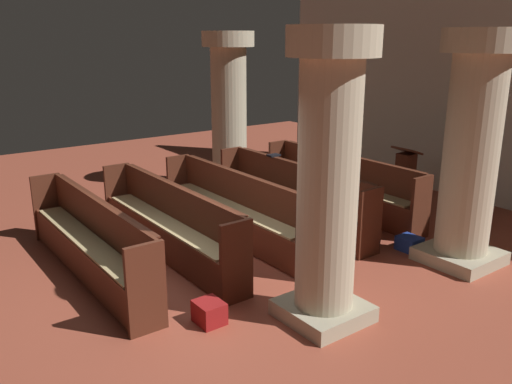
{
  "coord_description": "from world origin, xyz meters",
  "views": [
    {
      "loc": [
        5.53,
        -3.16,
        3.03
      ],
      "look_at": [
        -0.71,
        1.46,
        0.75
      ],
      "focal_mm": 37.27,
      "sensor_mm": 36.0,
      "label": 1
    }
  ],
  "objects_px": {
    "pew_row_0": "(340,182)",
    "lectern": "(405,180)",
    "pew_row_3": "(168,220)",
    "kneeler_box_blue": "(409,243)",
    "pew_row_2": "(235,205)",
    "pew_row_1": "(291,193)",
    "kneeler_box_red": "(209,312)",
    "pillar_aisle_side": "(472,147)",
    "hymn_book": "(274,155)",
    "pillar_aisle_rear": "(328,176)",
    "pew_row_4": "(89,237)",
    "pillar_far_side": "(229,108)"
  },
  "relations": [
    {
      "from": "pew_row_4",
      "to": "kneeler_box_blue",
      "type": "height_order",
      "value": "pew_row_4"
    },
    {
      "from": "pillar_far_side",
      "to": "kneeler_box_red",
      "type": "xyz_separation_m",
      "value": [
        4.52,
        -3.3,
        -1.51
      ]
    },
    {
      "from": "pillar_far_side",
      "to": "kneeler_box_red",
      "type": "bearing_deg",
      "value": -36.14
    },
    {
      "from": "pew_row_2",
      "to": "pillar_aisle_side",
      "type": "relative_size",
      "value": 1.13
    },
    {
      "from": "kneeler_box_blue",
      "to": "lectern",
      "type": "bearing_deg",
      "value": 130.6
    },
    {
      "from": "pew_row_1",
      "to": "pew_row_4",
      "type": "height_order",
      "value": "same"
    },
    {
      "from": "pew_row_3",
      "to": "kneeler_box_blue",
      "type": "distance_m",
      "value": 3.53
    },
    {
      "from": "pew_row_0",
      "to": "lectern",
      "type": "relative_size",
      "value": 3.27
    },
    {
      "from": "kneeler_box_red",
      "to": "pillar_aisle_side",
      "type": "bearing_deg",
      "value": 79.74
    },
    {
      "from": "pew_row_1",
      "to": "pillar_aisle_side",
      "type": "bearing_deg",
      "value": 18.32
    },
    {
      "from": "pew_row_3",
      "to": "pillar_aisle_rear",
      "type": "distance_m",
      "value": 2.89
    },
    {
      "from": "pew_row_2",
      "to": "kneeler_box_blue",
      "type": "xyz_separation_m",
      "value": [
        1.93,
        1.79,
        -0.43
      ]
    },
    {
      "from": "pew_row_2",
      "to": "pillar_aisle_side",
      "type": "distance_m",
      "value": 3.48
    },
    {
      "from": "pillar_aisle_rear",
      "to": "kneeler_box_red",
      "type": "bearing_deg",
      "value": -121.8
    },
    {
      "from": "pew_row_3",
      "to": "pew_row_4",
      "type": "xyz_separation_m",
      "value": [
        0.0,
        -1.14,
        0.0
      ]
    },
    {
      "from": "kneeler_box_red",
      "to": "kneeler_box_blue",
      "type": "xyz_separation_m",
      "value": [
        -0.02,
        3.46,
        -0.02
      ]
    },
    {
      "from": "pillar_far_side",
      "to": "kneeler_box_blue",
      "type": "height_order",
      "value": "pillar_far_side"
    },
    {
      "from": "pillar_far_side",
      "to": "pillar_aisle_side",
      "type": "bearing_deg",
      "value": 4.15
    },
    {
      "from": "pew_row_4",
      "to": "lectern",
      "type": "height_order",
      "value": "lectern"
    },
    {
      "from": "pew_row_2",
      "to": "pillar_aisle_rear",
      "type": "xyz_separation_m",
      "value": [
        2.62,
        -0.6,
        1.1
      ]
    },
    {
      "from": "pew_row_3",
      "to": "hymn_book",
      "type": "bearing_deg",
      "value": 106.17
    },
    {
      "from": "pew_row_3",
      "to": "kneeler_box_blue",
      "type": "xyz_separation_m",
      "value": [
        1.93,
        2.93,
        -0.43
      ]
    },
    {
      "from": "pillar_aisle_rear",
      "to": "pillar_far_side",
      "type": "bearing_deg",
      "value": 156.75
    },
    {
      "from": "lectern",
      "to": "pew_row_1",
      "type": "bearing_deg",
      "value": -98.74
    },
    {
      "from": "pew_row_3",
      "to": "pew_row_1",
      "type": "bearing_deg",
      "value": 90.0
    },
    {
      "from": "pew_row_0",
      "to": "pillar_far_side",
      "type": "distance_m",
      "value": 2.87
    },
    {
      "from": "pillar_aisle_rear",
      "to": "pew_row_2",
      "type": "bearing_deg",
      "value": 167.11
    },
    {
      "from": "pew_row_0",
      "to": "lectern",
      "type": "height_order",
      "value": "lectern"
    },
    {
      "from": "lectern",
      "to": "kneeler_box_blue",
      "type": "xyz_separation_m",
      "value": [
        1.56,
        -1.82,
        -0.35
      ]
    },
    {
      "from": "pew_row_2",
      "to": "hymn_book",
      "type": "distance_m",
      "value": 1.58
    },
    {
      "from": "pew_row_1",
      "to": "kneeler_box_blue",
      "type": "xyz_separation_m",
      "value": [
        1.93,
        0.65,
        -0.43
      ]
    },
    {
      "from": "pew_row_0",
      "to": "kneeler_box_blue",
      "type": "relative_size",
      "value": 10.99
    },
    {
      "from": "pew_row_2",
      "to": "hymn_book",
      "type": "xyz_separation_m",
      "value": [
        -0.71,
        1.33,
        0.49
      ]
    },
    {
      "from": "pillar_aisle_side",
      "to": "lectern",
      "type": "height_order",
      "value": "pillar_aisle_side"
    },
    {
      "from": "hymn_book",
      "to": "kneeler_box_blue",
      "type": "distance_m",
      "value": 2.84
    },
    {
      "from": "pew_row_1",
      "to": "kneeler_box_blue",
      "type": "bearing_deg",
      "value": 18.53
    },
    {
      "from": "pew_row_4",
      "to": "pillar_aisle_rear",
      "type": "height_order",
      "value": "pillar_aisle_rear"
    },
    {
      "from": "pew_row_0",
      "to": "kneeler_box_blue",
      "type": "height_order",
      "value": "pew_row_0"
    },
    {
      "from": "lectern",
      "to": "hymn_book",
      "type": "distance_m",
      "value": 2.59
    },
    {
      "from": "lectern",
      "to": "pew_row_2",
      "type": "bearing_deg",
      "value": -96.0
    },
    {
      "from": "pew_row_0",
      "to": "pillar_aisle_side",
      "type": "xyz_separation_m",
      "value": [
        2.62,
        -0.27,
        1.1
      ]
    },
    {
      "from": "pillar_far_side",
      "to": "hymn_book",
      "type": "height_order",
      "value": "pillar_far_side"
    },
    {
      "from": "lectern",
      "to": "hymn_book",
      "type": "relative_size",
      "value": 5.0
    },
    {
      "from": "pillar_aisle_rear",
      "to": "kneeler_box_red",
      "type": "height_order",
      "value": "pillar_aisle_rear"
    },
    {
      "from": "pillar_aisle_rear",
      "to": "lectern",
      "type": "distance_m",
      "value": 4.91
    },
    {
      "from": "hymn_book",
      "to": "pew_row_2",
      "type": "bearing_deg",
      "value": -61.69
    },
    {
      "from": "pillar_far_side",
      "to": "kneeler_box_blue",
      "type": "relative_size",
      "value": 9.73
    },
    {
      "from": "pew_row_3",
      "to": "kneeler_box_red",
      "type": "distance_m",
      "value": 2.07
    },
    {
      "from": "pew_row_0",
      "to": "lectern",
      "type": "xyz_separation_m",
      "value": [
        0.38,
        1.33,
        -0.08
      ]
    },
    {
      "from": "pew_row_3",
      "to": "pillar_aisle_side",
      "type": "distance_m",
      "value": 4.24
    }
  ]
}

